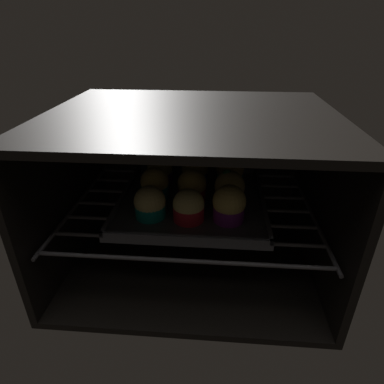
% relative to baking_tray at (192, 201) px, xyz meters
% --- Properties ---
extents(oven_cavity, '(0.59, 0.47, 0.37)m').
position_rel_baking_tray_xyz_m(oven_cavity, '(0.00, 0.03, 0.02)').
color(oven_cavity, black).
rests_on(oven_cavity, ground).
extents(oven_rack, '(0.55, 0.42, 0.01)m').
position_rel_baking_tray_xyz_m(oven_rack, '(0.00, -0.01, -0.01)').
color(oven_rack, '#4C494C').
rests_on(oven_rack, oven_cavity).
extents(baking_tray, '(0.33, 0.33, 0.02)m').
position_rel_baking_tray_xyz_m(baking_tray, '(0.00, 0.00, 0.00)').
color(baking_tray, '#4C4C51').
rests_on(baking_tray, oven_rack).
extents(muffin_row0_col0, '(0.07, 0.07, 0.07)m').
position_rel_baking_tray_xyz_m(muffin_row0_col0, '(-0.08, -0.08, 0.04)').
color(muffin_row0_col0, '#0C8C84').
rests_on(muffin_row0_col0, baking_tray).
extents(muffin_row0_col1, '(0.06, 0.06, 0.07)m').
position_rel_baking_tray_xyz_m(muffin_row0_col1, '(-0.00, -0.09, 0.03)').
color(muffin_row0_col1, red).
rests_on(muffin_row0_col1, baking_tray).
extents(muffin_row0_col2, '(0.07, 0.07, 0.08)m').
position_rel_baking_tray_xyz_m(muffin_row0_col2, '(0.08, -0.08, 0.04)').
color(muffin_row0_col2, '#7A238C').
rests_on(muffin_row0_col2, baking_tray).
extents(muffin_row1_col0, '(0.06, 0.06, 0.07)m').
position_rel_baking_tray_xyz_m(muffin_row1_col0, '(-0.09, 0.00, 0.04)').
color(muffin_row1_col0, '#0C8C84').
rests_on(muffin_row1_col0, baking_tray).
extents(muffin_row1_col1, '(0.07, 0.07, 0.07)m').
position_rel_baking_tray_xyz_m(muffin_row1_col1, '(-0.00, -0.00, 0.04)').
color(muffin_row1_col1, red).
rests_on(muffin_row1_col1, baking_tray).
extents(muffin_row1_col2, '(0.07, 0.07, 0.08)m').
position_rel_baking_tray_xyz_m(muffin_row1_col2, '(0.08, -0.00, 0.04)').
color(muffin_row1_col2, '#1928B7').
rests_on(muffin_row1_col2, baking_tray).
extents(muffin_row2_col0, '(0.06, 0.06, 0.07)m').
position_rel_baking_tray_xyz_m(muffin_row2_col0, '(-0.09, 0.08, 0.03)').
color(muffin_row2_col0, '#7A238C').
rests_on(muffin_row2_col0, baking_tray).
extents(muffin_row2_col1, '(0.07, 0.07, 0.07)m').
position_rel_baking_tray_xyz_m(muffin_row2_col1, '(0.00, 0.09, 0.04)').
color(muffin_row2_col1, '#1928B7').
rests_on(muffin_row2_col1, baking_tray).
extents(muffin_row2_col2, '(0.07, 0.07, 0.08)m').
position_rel_baking_tray_xyz_m(muffin_row2_col2, '(0.09, 0.09, 0.04)').
color(muffin_row2_col2, '#0C8C84').
rests_on(muffin_row2_col2, baking_tray).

